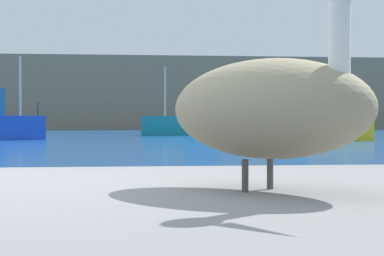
{
  "coord_description": "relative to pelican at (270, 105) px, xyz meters",
  "views": [
    {
      "loc": [
        0.81,
        -3.5,
        1.06
      ],
      "look_at": [
        2.62,
        13.24,
        0.82
      ],
      "focal_mm": 61.15,
      "sensor_mm": 36.0,
      "label": 1
    }
  ],
  "objects": [
    {
      "name": "fishing_boat_yellow",
      "position": [
        8.45,
        29.44,
        -0.19
      ],
      "size": [
        6.67,
        3.81,
        3.99
      ],
      "rotation": [
        0.0,
        0.0,
        -0.31
      ],
      "color": "yellow",
      "rests_on": "ground"
    },
    {
      "name": "fishing_boat_teal",
      "position": [
        4.06,
        39.58,
        -0.14
      ],
      "size": [
        6.62,
        4.0,
        4.38
      ],
      "rotation": [
        0.0,
        0.0,
        3.52
      ],
      "color": "teal",
      "rests_on": "ground"
    },
    {
      "name": "hillside_backdrop",
      "position": [
        -1.46,
        67.91,
        2.61
      ],
      "size": [
        140.0,
        10.34,
        7.46
      ],
      "primitive_type": "cube",
      "color": "#7F755B",
      "rests_on": "ground"
    },
    {
      "name": "pelican",
      "position": [
        0.0,
        0.0,
        0.0
      ],
      "size": [
        1.07,
        1.18,
        0.96
      ],
      "rotation": [
        0.0,
        0.0,
        -0.88
      ],
      "color": "gray",
      "rests_on": "pier_dock"
    }
  ]
}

